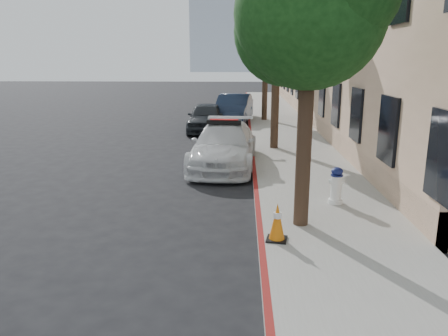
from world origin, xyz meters
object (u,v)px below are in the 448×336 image
at_px(police_car, 224,145).
at_px(parked_car_mid, 206,117).
at_px(fire_hydrant, 336,186).
at_px(parked_car_far, 234,109).
at_px(traffic_cone, 277,222).

distance_m(police_car, parked_car_mid, 7.27).
distance_m(parked_car_mid, fire_hydrant, 11.96).
bearing_deg(parked_car_far, fire_hydrant, -72.36).
height_order(police_car, fire_hydrant, police_car).
bearing_deg(fire_hydrant, parked_car_far, 111.94).
relative_size(parked_car_mid, traffic_cone, 5.70).
xyz_separation_m(parked_car_mid, fire_hydrant, (3.98, -11.28, -0.13)).
bearing_deg(parked_car_mid, police_car, -81.12).
bearing_deg(traffic_cone, parked_car_mid, 100.26).
xyz_separation_m(parked_car_mid, parked_car_far, (1.29, 2.91, 0.09)).
bearing_deg(fire_hydrant, parked_car_mid, 120.64).
distance_m(parked_car_far, fire_hydrant, 14.45).
height_order(parked_car_mid, fire_hydrant, parked_car_mid).
distance_m(parked_car_far, traffic_cone, 16.45).
relative_size(parked_car_mid, parked_car_far, 0.86).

